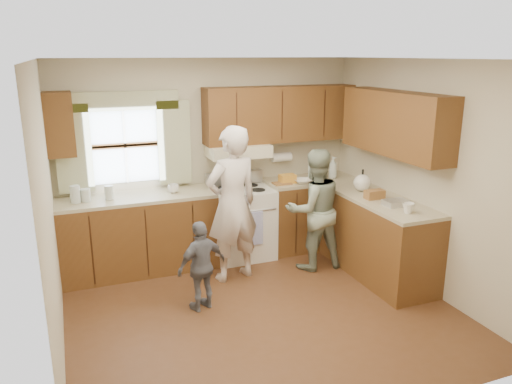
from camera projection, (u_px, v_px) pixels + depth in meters
name	position (u px, v px, depth m)	size (l,w,h in m)	color
room	(261.00, 193.00, 4.79)	(3.80, 3.80, 3.80)	#512F19
kitchen_fixtures	(275.00, 199.00, 6.08)	(3.80, 2.25, 2.15)	#42230E
stove	(241.00, 222.00, 6.39)	(0.76, 0.67, 1.07)	silver
woman_left	(232.00, 204.00, 5.64)	(0.66, 0.43, 1.80)	beige
woman_right	(314.00, 210.00, 5.98)	(0.72, 0.56, 1.48)	#223E2D
child	(202.00, 266.00, 5.05)	(0.56, 0.23, 0.95)	slate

